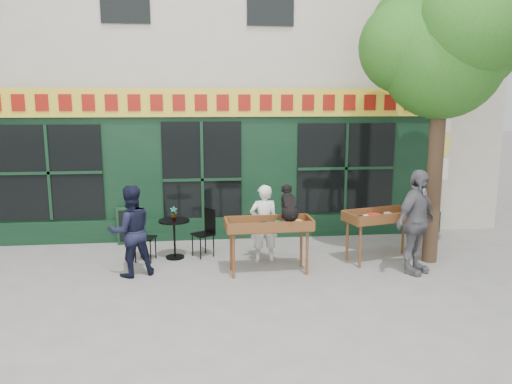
{
  "coord_description": "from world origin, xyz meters",
  "views": [
    {
      "loc": [
        -0.06,
        -8.46,
        3.03
      ],
      "look_at": [
        0.97,
        0.5,
        1.38
      ],
      "focal_mm": 35.0,
      "sensor_mm": 36.0,
      "label": 1
    }
  ],
  "objects_px": {
    "book_cart_right": "(384,219)",
    "man_left": "(131,231)",
    "man_right": "(416,222)",
    "book_cart_center": "(269,228)",
    "woman": "(264,223)",
    "bistro_table": "(174,231)",
    "dog": "(289,202)"
  },
  "relations": [
    {
      "from": "man_right",
      "to": "man_left",
      "type": "relative_size",
      "value": 1.16
    },
    {
      "from": "woman",
      "to": "book_cart_right",
      "type": "bearing_deg",
      "value": 172.5
    },
    {
      "from": "man_right",
      "to": "bistro_table",
      "type": "xyz_separation_m",
      "value": [
        -4.28,
        1.34,
        -0.39
      ]
    },
    {
      "from": "dog",
      "to": "book_cart_center",
      "type": "bearing_deg",
      "value": 169.99
    },
    {
      "from": "book_cart_right",
      "to": "man_right",
      "type": "xyz_separation_m",
      "value": [
        0.3,
        -0.75,
        0.11
      ]
    },
    {
      "from": "woman",
      "to": "man_right",
      "type": "distance_m",
      "value": 2.76
    },
    {
      "from": "man_left",
      "to": "book_cart_right",
      "type": "bearing_deg",
      "value": 162.43
    },
    {
      "from": "woman",
      "to": "man_right",
      "type": "xyz_separation_m",
      "value": [
        2.57,
        -0.97,
        0.19
      ]
    },
    {
      "from": "woman",
      "to": "bistro_table",
      "type": "distance_m",
      "value": 1.76
    },
    {
      "from": "woman",
      "to": "man_left",
      "type": "xyz_separation_m",
      "value": [
        -2.41,
        -0.53,
        0.06
      ]
    },
    {
      "from": "dog",
      "to": "woman",
      "type": "bearing_deg",
      "value": 114.68
    },
    {
      "from": "book_cart_right",
      "to": "bistro_table",
      "type": "distance_m",
      "value": 4.03
    },
    {
      "from": "bistro_table",
      "to": "man_left",
      "type": "distance_m",
      "value": 1.17
    },
    {
      "from": "book_cart_center",
      "to": "man_right",
      "type": "height_order",
      "value": "man_right"
    },
    {
      "from": "book_cart_right",
      "to": "man_right",
      "type": "bearing_deg",
      "value": -83.33
    },
    {
      "from": "woman",
      "to": "dog",
      "type": "bearing_deg",
      "value": 114.68
    },
    {
      "from": "woman",
      "to": "book_cart_center",
      "type": "bearing_deg",
      "value": 88.12
    },
    {
      "from": "bistro_table",
      "to": "book_cart_right",
      "type": "bearing_deg",
      "value": -8.49
    },
    {
      "from": "dog",
      "to": "man_left",
      "type": "height_order",
      "value": "man_left"
    },
    {
      "from": "man_right",
      "to": "bistro_table",
      "type": "relative_size",
      "value": 2.46
    },
    {
      "from": "book_cart_right",
      "to": "man_left",
      "type": "xyz_separation_m",
      "value": [
        -4.68,
        -0.31,
        -0.02
      ]
    },
    {
      "from": "woman",
      "to": "bistro_table",
      "type": "relative_size",
      "value": 1.96
    },
    {
      "from": "book_cart_center",
      "to": "man_left",
      "type": "bearing_deg",
      "value": 175.25
    },
    {
      "from": "man_right",
      "to": "man_left",
      "type": "bearing_deg",
      "value": 139.77
    },
    {
      "from": "bistro_table",
      "to": "man_left",
      "type": "bearing_deg",
      "value": -127.87
    },
    {
      "from": "dog",
      "to": "man_right",
      "type": "relative_size",
      "value": 0.32
    },
    {
      "from": "dog",
      "to": "man_right",
      "type": "height_order",
      "value": "man_right"
    },
    {
      "from": "book_cart_center",
      "to": "dog",
      "type": "height_order",
      "value": "dog"
    },
    {
      "from": "woman",
      "to": "man_left",
      "type": "bearing_deg",
      "value": 10.52
    },
    {
      "from": "book_cart_center",
      "to": "bistro_table",
      "type": "relative_size",
      "value": 2.0
    },
    {
      "from": "book_cart_center",
      "to": "woman",
      "type": "xyz_separation_m",
      "value": [
        0.0,
        0.65,
        -0.08
      ]
    },
    {
      "from": "dog",
      "to": "man_left",
      "type": "bearing_deg",
      "value": 174.58
    }
  ]
}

